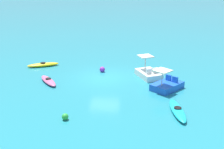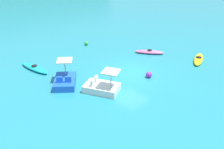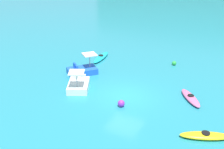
{
  "view_description": "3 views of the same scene",
  "coord_description": "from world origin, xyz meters",
  "px_view_note": "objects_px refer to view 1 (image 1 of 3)",
  "views": [
    {
      "loc": [
        -2.74,
        22.83,
        8.34
      ],
      "look_at": [
        -0.73,
        1.18,
        0.72
      ],
      "focal_mm": 46.99,
      "sensor_mm": 36.0,
      "label": 1
    },
    {
      "loc": [
        -14.21,
        -12.36,
        9.29
      ],
      "look_at": [
        -1.89,
        0.3,
        0.4
      ],
      "focal_mm": 41.56,
      "sensor_mm": 36.0,
      "label": 2
    },
    {
      "loc": [
        7.42,
        -16.75,
        9.67
      ],
      "look_at": [
        -1.8,
        1.44,
        0.79
      ],
      "focal_mm": 45.87,
      "sensor_mm": 36.0,
      "label": 3
    }
  ],
  "objects_px": {
    "kayak_cyan": "(178,110)",
    "pedal_boat_white": "(149,73)",
    "kayak_yellow": "(43,65)",
    "pedal_boat_blue": "(167,85)",
    "kayak_pink": "(48,81)",
    "buoy_green": "(65,117)",
    "buoy_purple": "(102,69)"
  },
  "relations": [
    {
      "from": "kayak_pink",
      "to": "pedal_boat_white",
      "type": "xyz_separation_m",
      "value": [
        -7.98,
        -2.07,
        0.17
      ]
    },
    {
      "from": "kayak_cyan",
      "to": "kayak_pink",
      "type": "distance_m",
      "value": 10.59
    },
    {
      "from": "kayak_pink",
      "to": "pedal_boat_blue",
      "type": "height_order",
      "value": "pedal_boat_blue"
    },
    {
      "from": "kayak_cyan",
      "to": "pedal_boat_white",
      "type": "distance_m",
      "value": 6.7
    },
    {
      "from": "kayak_pink",
      "to": "kayak_cyan",
      "type": "bearing_deg",
      "value": 155.31
    },
    {
      "from": "kayak_cyan",
      "to": "buoy_purple",
      "type": "relative_size",
      "value": 7.01
    },
    {
      "from": "pedal_boat_blue",
      "to": "buoy_green",
      "type": "xyz_separation_m",
      "value": [
        6.44,
        5.44,
        -0.14
      ]
    },
    {
      "from": "kayak_cyan",
      "to": "pedal_boat_blue",
      "type": "distance_m",
      "value": 3.91
    },
    {
      "from": "kayak_cyan",
      "to": "buoy_green",
      "type": "relative_size",
      "value": 8.32
    },
    {
      "from": "pedal_boat_blue",
      "to": "buoy_green",
      "type": "distance_m",
      "value": 8.43
    },
    {
      "from": "buoy_green",
      "to": "kayak_pink",
      "type": "bearing_deg",
      "value": -64.57
    },
    {
      "from": "kayak_yellow",
      "to": "kayak_cyan",
      "type": "distance_m",
      "value": 14.23
    },
    {
      "from": "kayak_yellow",
      "to": "buoy_purple",
      "type": "relative_size",
      "value": 6.16
    },
    {
      "from": "kayak_yellow",
      "to": "pedal_boat_blue",
      "type": "bearing_deg",
      "value": 157.13
    },
    {
      "from": "kayak_yellow",
      "to": "kayak_pink",
      "type": "distance_m",
      "value": 4.48
    },
    {
      "from": "pedal_boat_white",
      "to": "buoy_purple",
      "type": "distance_m",
      "value": 4.16
    },
    {
      "from": "pedal_boat_white",
      "to": "pedal_boat_blue",
      "type": "bearing_deg",
      "value": 116.51
    },
    {
      "from": "buoy_purple",
      "to": "buoy_green",
      "type": "distance_m",
      "value": 9.1
    },
    {
      "from": "kayak_yellow",
      "to": "pedal_boat_white",
      "type": "distance_m",
      "value": 9.96
    },
    {
      "from": "kayak_yellow",
      "to": "buoy_green",
      "type": "relative_size",
      "value": 7.31
    },
    {
      "from": "kayak_pink",
      "to": "pedal_boat_white",
      "type": "relative_size",
      "value": 0.93
    },
    {
      "from": "buoy_purple",
      "to": "kayak_pink",
      "type": "bearing_deg",
      "value": 37.75
    },
    {
      "from": "kayak_cyan",
      "to": "buoy_green",
      "type": "height_order",
      "value": "buoy_green"
    },
    {
      "from": "kayak_cyan",
      "to": "buoy_purple",
      "type": "bearing_deg",
      "value": -52.81
    },
    {
      "from": "pedal_boat_blue",
      "to": "buoy_green",
      "type": "height_order",
      "value": "pedal_boat_blue"
    },
    {
      "from": "pedal_boat_white",
      "to": "buoy_green",
      "type": "xyz_separation_m",
      "value": [
        5.14,
        8.04,
        -0.14
      ]
    },
    {
      "from": "kayak_yellow",
      "to": "buoy_green",
      "type": "distance_m",
      "value": 11.1
    },
    {
      "from": "pedal_boat_blue",
      "to": "buoy_purple",
      "type": "distance_m",
      "value": 6.43
    },
    {
      "from": "kayak_cyan",
      "to": "pedal_boat_white",
      "type": "relative_size",
      "value": 1.18
    },
    {
      "from": "kayak_cyan",
      "to": "pedal_boat_white",
      "type": "xyz_separation_m",
      "value": [
        1.64,
        -6.49,
        0.17
      ]
    },
    {
      "from": "kayak_yellow",
      "to": "pedal_boat_white",
      "type": "relative_size",
      "value": 1.04
    },
    {
      "from": "buoy_purple",
      "to": "pedal_boat_white",
      "type": "bearing_deg",
      "value": 166.28
    }
  ]
}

